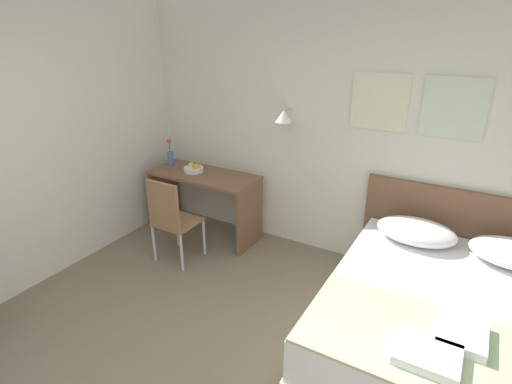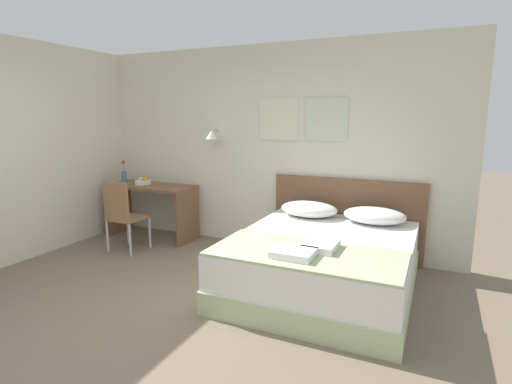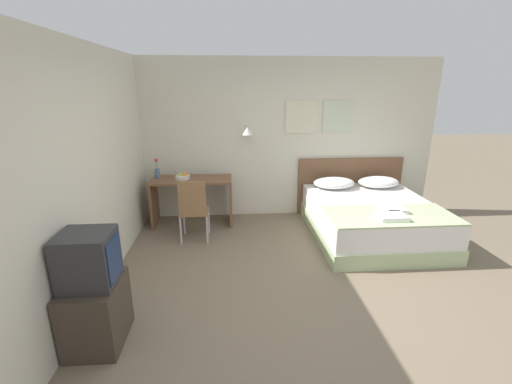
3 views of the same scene
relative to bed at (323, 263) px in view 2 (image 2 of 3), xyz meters
The scene contains 13 objects.
ground_plane 1.93m from the bed, 131.43° to the right, with size 24.00×24.00×0.00m, color #756651.
wall_back 1.98m from the bed, 138.89° to the left, with size 5.36×0.31×2.65m.
bed is the anchor object (origin of this frame).
headboard 1.06m from the bed, 90.00° to the left, with size 1.84×0.06×0.99m.
pillow_left 0.90m from the bed, 117.72° to the left, with size 0.68×0.47×0.18m.
pillow_right 0.90m from the bed, 62.28° to the left, with size 0.68×0.47×0.18m.
throw_blanket 0.66m from the bed, 90.00° to the right, with size 1.67×0.81×0.02m.
folded_towel_near_foot 0.57m from the bed, 78.19° to the right, with size 0.28×0.34×0.06m.
folded_towel_mid_bed 0.80m from the bed, 95.11° to the right, with size 0.35×0.29×0.06m.
desk 2.84m from the bed, 165.52° to the left, with size 1.29×0.56×0.77m.
desk_chair 2.66m from the bed, behind, with size 0.42×0.42×0.94m.
fruit_bowl 3.00m from the bed, 166.18° to the left, with size 0.23×0.23×0.11m.
flower_vase 3.42m from the bed, 166.75° to the left, with size 0.07×0.07×0.33m.
Camera 2 is at (2.25, -2.34, 1.75)m, focal length 28.00 mm.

